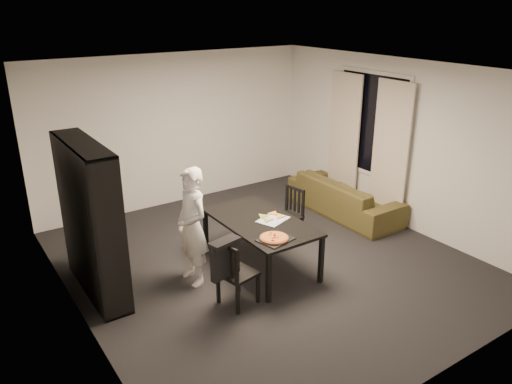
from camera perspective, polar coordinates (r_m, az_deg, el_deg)
room at (r=6.46m, az=1.41°, el=2.20°), size 5.01×5.51×2.61m
window_pane at (r=8.43m, az=13.03°, el=7.58°), size 0.02×1.40×1.60m
window_frame at (r=8.42m, az=13.01°, el=7.58°), size 0.03×1.52×1.72m
curtain_left at (r=8.12m, az=15.06°, el=4.33°), size 0.03×0.70×2.25m
curtain_right at (r=8.81m, az=10.02°, el=6.02°), size 0.03×0.70×2.25m
bookshelf at (r=6.24m, az=-18.36°, el=-3.05°), size 0.35×1.50×1.90m
dining_table at (r=6.59m, az=0.49°, el=-3.75°), size 0.91×1.63×0.68m
chair_left at (r=5.83m, az=-2.67°, el=-8.89°), size 0.46×0.46×0.83m
chair_right at (r=7.41m, az=3.93°, el=-2.17°), size 0.44×0.44×0.83m
draped_jacket at (r=5.66m, az=-3.55°, el=-7.42°), size 0.39×0.23×0.46m
person at (r=6.24m, az=-7.31°, el=-3.97°), size 0.38×0.57×1.53m
baking_tray at (r=6.06m, az=2.26°, el=-5.44°), size 0.46×0.40×0.01m
pepperoni_pizza at (r=6.05m, az=2.08°, el=-5.26°), size 0.35×0.35×0.03m
kitchen_towel at (r=6.59m, az=1.96°, el=-3.17°), size 0.48×0.42×0.01m
pizza_slices at (r=6.65m, az=1.68°, el=-2.81°), size 0.46×0.43×0.01m
sofa at (r=8.52m, az=10.09°, el=-0.51°), size 0.81×2.08×0.61m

